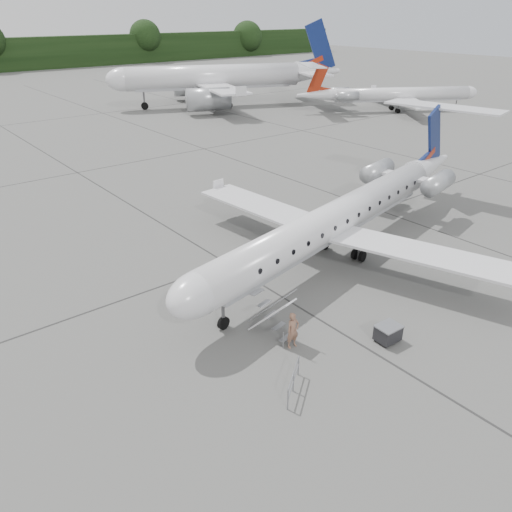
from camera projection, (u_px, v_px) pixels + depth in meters
ground at (346, 281)px, 29.32m from camera, size 320.00×320.00×0.00m
main_regional_jet at (335, 203)px, 30.13m from camera, size 33.38×26.87×7.62m
airstair at (272, 316)px, 23.81m from camera, size 1.28×2.37×2.39m
passenger at (293, 330)px, 23.20m from camera, size 0.70×0.49×1.83m
safety_railing at (293, 382)px, 20.60m from camera, size 1.83×1.35×1.00m
baggage_cart at (388, 333)px, 23.75m from camera, size 1.15×0.95×0.95m
bg_narrowbody at (213, 65)px, 79.51m from camera, size 43.16×37.84×12.89m
bg_regional_right at (403, 87)px, 76.75m from camera, size 33.62×30.98×7.18m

